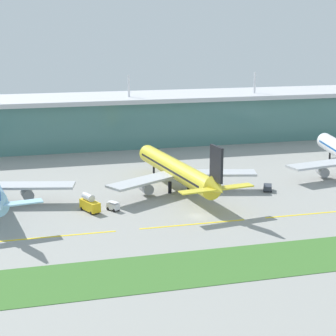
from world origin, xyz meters
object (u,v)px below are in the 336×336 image
(airliner_middle, at_px, (178,171))
(baggage_cart, at_px, (113,206))
(pushback_tug, at_px, (268,187))
(fuel_truck, at_px, (90,203))

(airliner_middle, xyz_separation_m, baggage_cart, (-22.35, -14.27, -5.18))
(pushback_tug, relative_size, baggage_cart, 1.25)
(fuel_truck, bearing_deg, pushback_tug, 6.52)
(baggage_cart, relative_size, fuel_truck, 0.52)
(airliner_middle, distance_m, fuel_truck, 31.91)
(baggage_cart, bearing_deg, fuel_truck, 171.81)
(pushback_tug, bearing_deg, baggage_cart, -171.61)
(airliner_middle, height_order, fuel_truck, airliner_middle)
(airliner_middle, bearing_deg, pushback_tug, -14.67)
(airliner_middle, xyz_separation_m, fuel_truck, (-28.67, -13.36, -4.18))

